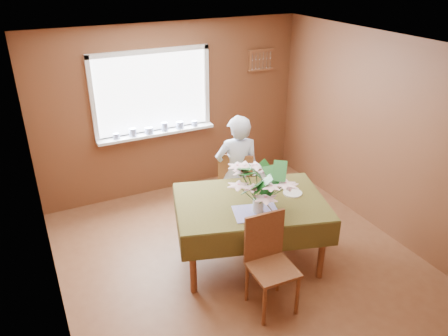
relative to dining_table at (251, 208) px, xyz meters
name	(u,v)px	position (x,y,z in m)	size (l,w,h in m)	color
floor	(245,267)	(-0.12, -0.11, -0.71)	(4.50, 4.50, 0.00)	brown
ceiling	(250,50)	(-0.12, -0.11, 1.79)	(4.50, 4.50, 0.00)	white
wall_back	(173,110)	(-0.12, 2.14, 0.54)	(4.00, 4.00, 0.00)	brown
wall_front	(419,313)	(-0.12, -2.36, 0.54)	(4.00, 4.00, 0.00)	brown
wall_left	(45,217)	(-2.12, -0.11, 0.54)	(4.50, 4.50, 0.00)	brown
wall_right	(389,140)	(1.88, -0.11, 0.54)	(4.50, 4.50, 0.00)	brown
window_assembly	(154,108)	(-0.42, 2.09, 0.64)	(1.72, 0.20, 1.22)	white
spoon_rack	(261,60)	(1.33, 2.11, 1.14)	(0.44, 0.05, 0.33)	brown
dining_table	(251,208)	(0.00, 0.00, 0.00)	(1.93, 1.57, 0.82)	brown
chair_far	(236,185)	(0.25, 0.82, -0.15)	(0.62, 0.62, 1.04)	brown
chair_near	(269,259)	(-0.18, -0.70, -0.16)	(0.45, 0.45, 1.02)	brown
seated_woman	(237,173)	(0.22, 0.74, 0.07)	(0.57, 0.37, 1.56)	white
flower_bouquet	(259,184)	(-0.05, -0.24, 0.44)	(0.60, 0.60, 0.51)	white
side_plate	(293,193)	(0.51, -0.07, 0.11)	(0.22, 0.22, 0.01)	white
table_knife	(270,209)	(0.09, -0.26, 0.11)	(0.02, 0.21, 0.00)	silver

